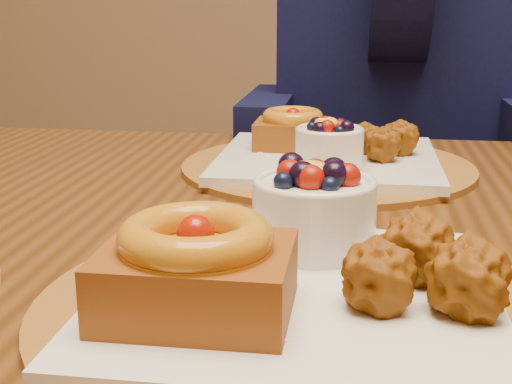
% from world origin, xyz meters
% --- Properties ---
extents(dining_table, '(1.60, 0.90, 0.76)m').
position_xyz_m(dining_table, '(-0.07, 0.10, 0.68)').
color(dining_table, '#3D220B').
rests_on(dining_table, ground).
extents(place_setting_near, '(0.38, 0.38, 0.09)m').
position_xyz_m(place_setting_near, '(-0.07, -0.11, 0.78)').
color(place_setting_near, brown).
rests_on(place_setting_near, dining_table).
extents(place_setting_far, '(0.38, 0.38, 0.08)m').
position_xyz_m(place_setting_far, '(-0.07, 0.32, 0.78)').
color(place_setting_far, brown).
rests_on(place_setting_far, dining_table).
extents(chair_far, '(0.57, 0.57, 0.97)m').
position_xyz_m(chair_far, '(0.14, 0.76, 0.54)').
color(chair_far, black).
rests_on(chair_far, ground).
extents(diner, '(0.51, 0.49, 0.84)m').
position_xyz_m(diner, '(0.03, 0.77, 0.89)').
color(diner, black).
rests_on(diner, ground).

